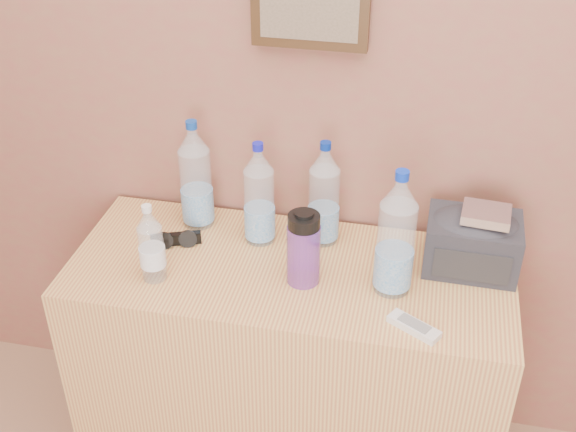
{
  "coord_description": "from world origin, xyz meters",
  "views": [
    {
      "loc": [
        0.05,
        0.22,
        1.93
      ],
      "look_at": [
        -0.27,
        1.71,
        0.93
      ],
      "focal_mm": 45.0,
      "sensor_mm": 36.0,
      "label": 1
    }
  ],
  "objects_px": {
    "pet_large_a": "(196,180)",
    "ac_remote": "(414,327)",
    "foil_packet": "(486,214)",
    "toiletry_bag": "(473,241)",
    "pet_large_c": "(259,198)",
    "nalgene_bottle": "(304,248)",
    "pet_small": "(151,247)",
    "sunglasses": "(176,239)",
    "dresser": "(289,368)",
    "pet_large_d": "(396,239)",
    "pet_large_b": "(324,198)"
  },
  "relations": [
    {
      "from": "pet_large_a",
      "to": "foil_packet",
      "type": "bearing_deg",
      "value": -4.63
    },
    {
      "from": "dresser",
      "to": "toiletry_bag",
      "type": "xyz_separation_m",
      "value": [
        0.47,
        0.11,
        0.46
      ]
    },
    {
      "from": "dresser",
      "to": "pet_large_b",
      "type": "xyz_separation_m",
      "value": [
        0.06,
        0.15,
        0.51
      ]
    },
    {
      "from": "pet_large_c",
      "to": "pet_small",
      "type": "bearing_deg",
      "value": -135.07
    },
    {
      "from": "pet_large_c",
      "to": "ac_remote",
      "type": "bearing_deg",
      "value": -32.96
    },
    {
      "from": "pet_large_d",
      "to": "dresser",
      "type": "bearing_deg",
      "value": 174.0
    },
    {
      "from": "pet_large_b",
      "to": "ac_remote",
      "type": "height_order",
      "value": "pet_large_b"
    },
    {
      "from": "dresser",
      "to": "pet_large_b",
      "type": "relative_size",
      "value": 3.86
    },
    {
      "from": "pet_large_d",
      "to": "pet_small",
      "type": "relative_size",
      "value": 1.56
    },
    {
      "from": "dresser",
      "to": "toiletry_bag",
      "type": "height_order",
      "value": "toiletry_bag"
    },
    {
      "from": "pet_large_c",
      "to": "foil_packet",
      "type": "bearing_deg",
      "value": -1.98
    },
    {
      "from": "foil_packet",
      "to": "dresser",
      "type": "bearing_deg",
      "value": -169.06
    },
    {
      "from": "toiletry_bag",
      "to": "sunglasses",
      "type": "bearing_deg",
      "value": -174.23
    },
    {
      "from": "sunglasses",
      "to": "toiletry_bag",
      "type": "xyz_separation_m",
      "value": [
        0.81,
        0.07,
        0.06
      ]
    },
    {
      "from": "pet_large_a",
      "to": "sunglasses",
      "type": "xyz_separation_m",
      "value": [
        -0.03,
        -0.12,
        -0.13
      ]
    },
    {
      "from": "dresser",
      "to": "pet_large_a",
      "type": "height_order",
      "value": "pet_large_a"
    },
    {
      "from": "ac_remote",
      "to": "toiletry_bag",
      "type": "distance_m",
      "value": 0.32
    },
    {
      "from": "dresser",
      "to": "pet_large_d",
      "type": "xyz_separation_m",
      "value": [
        0.28,
        -0.03,
        0.53
      ]
    },
    {
      "from": "pet_large_a",
      "to": "toiletry_bag",
      "type": "distance_m",
      "value": 0.78
    },
    {
      "from": "pet_large_d",
      "to": "sunglasses",
      "type": "relative_size",
      "value": 2.48
    },
    {
      "from": "pet_large_a",
      "to": "pet_small",
      "type": "height_order",
      "value": "pet_large_a"
    },
    {
      "from": "pet_small",
      "to": "nalgene_bottle",
      "type": "bearing_deg",
      "value": 10.15
    },
    {
      "from": "pet_large_a",
      "to": "pet_large_d",
      "type": "bearing_deg",
      "value": -17.98
    },
    {
      "from": "dresser",
      "to": "pet_small",
      "type": "distance_m",
      "value": 0.59
    },
    {
      "from": "pet_large_c",
      "to": "sunglasses",
      "type": "height_order",
      "value": "pet_large_c"
    },
    {
      "from": "nalgene_bottle",
      "to": "toiletry_bag",
      "type": "relative_size",
      "value": 0.87
    },
    {
      "from": "pet_large_c",
      "to": "toiletry_bag",
      "type": "height_order",
      "value": "pet_large_c"
    },
    {
      "from": "pet_large_a",
      "to": "ac_remote",
      "type": "xyz_separation_m",
      "value": [
        0.65,
        -0.34,
        -0.14
      ]
    },
    {
      "from": "nalgene_bottle",
      "to": "ac_remote",
      "type": "xyz_separation_m",
      "value": [
        0.3,
        -0.13,
        -0.1
      ]
    },
    {
      "from": "pet_small",
      "to": "nalgene_bottle",
      "type": "height_order",
      "value": "pet_small"
    },
    {
      "from": "dresser",
      "to": "sunglasses",
      "type": "bearing_deg",
      "value": 173.07
    },
    {
      "from": "pet_small",
      "to": "foil_packet",
      "type": "distance_m",
      "value": 0.86
    },
    {
      "from": "pet_large_c",
      "to": "nalgene_bottle",
      "type": "bearing_deg",
      "value": -45.8
    },
    {
      "from": "pet_large_a",
      "to": "pet_large_c",
      "type": "xyz_separation_m",
      "value": [
        0.2,
        -0.04,
        -0.01
      ]
    },
    {
      "from": "pet_large_a",
      "to": "pet_small",
      "type": "relative_size",
      "value": 1.47
    },
    {
      "from": "pet_large_a",
      "to": "ac_remote",
      "type": "relative_size",
      "value": 2.49
    },
    {
      "from": "nalgene_bottle",
      "to": "sunglasses",
      "type": "relative_size",
      "value": 1.51
    },
    {
      "from": "pet_large_b",
      "to": "pet_large_c",
      "type": "bearing_deg",
      "value": -168.55
    },
    {
      "from": "pet_small",
      "to": "sunglasses",
      "type": "relative_size",
      "value": 1.59
    },
    {
      "from": "sunglasses",
      "to": "ac_remote",
      "type": "relative_size",
      "value": 1.06
    },
    {
      "from": "pet_large_d",
      "to": "ac_remote",
      "type": "distance_m",
      "value": 0.22
    },
    {
      "from": "ac_remote",
      "to": "toiletry_bag",
      "type": "relative_size",
      "value": 0.54
    },
    {
      "from": "pet_large_b",
      "to": "nalgene_bottle",
      "type": "height_order",
      "value": "pet_large_b"
    },
    {
      "from": "ac_remote",
      "to": "foil_packet",
      "type": "distance_m",
      "value": 0.35
    },
    {
      "from": "pet_large_a",
      "to": "nalgene_bottle",
      "type": "distance_m",
      "value": 0.41
    },
    {
      "from": "pet_large_a",
      "to": "pet_large_d",
      "type": "distance_m",
      "value": 0.61
    },
    {
      "from": "pet_large_b",
      "to": "toiletry_bag",
      "type": "xyz_separation_m",
      "value": [
        0.41,
        -0.04,
        -0.05
      ]
    },
    {
      "from": "pet_small",
      "to": "toiletry_bag",
      "type": "xyz_separation_m",
      "value": [
        0.81,
        0.22,
        -0.02
      ]
    },
    {
      "from": "pet_large_d",
      "to": "sunglasses",
      "type": "height_order",
      "value": "pet_large_d"
    },
    {
      "from": "toiletry_bag",
      "to": "foil_packet",
      "type": "xyz_separation_m",
      "value": [
        0.02,
        -0.01,
        0.1
      ]
    }
  ]
}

